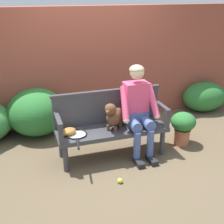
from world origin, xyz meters
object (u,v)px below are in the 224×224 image
object	(u,v)px
dog_on_bench	(113,116)
baseball_glove	(68,131)
tennis_racket	(77,135)
potted_plant	(183,126)
garden_bench	(112,132)
tennis_ball	(120,181)
person_seated	(138,108)

from	to	relation	value
dog_on_bench	baseball_glove	size ratio (longest dim) A/B	1.91
dog_on_bench	tennis_racket	size ratio (longest dim) A/B	0.73
dog_on_bench	potted_plant	distance (m)	1.19
garden_bench	baseball_glove	world-z (taller)	baseball_glove
dog_on_bench	tennis_ball	distance (m)	0.88
person_seated	baseball_glove	distance (m)	1.02
tennis_ball	person_seated	bearing A→B (deg)	53.27
baseball_glove	tennis_ball	distance (m)	0.95
potted_plant	person_seated	bearing A→B (deg)	-179.84
dog_on_bench	tennis_racket	bearing A→B (deg)	-177.08
baseball_glove	tennis_ball	size ratio (longest dim) A/B	3.33
garden_bench	tennis_racket	world-z (taller)	tennis_racket
tennis_racket	potted_plant	xyz separation A→B (m)	(1.67, 0.06, -0.13)
tennis_ball	baseball_glove	bearing A→B (deg)	127.07
person_seated	baseball_glove	xyz separation A→B (m)	(-0.99, 0.02, -0.23)
baseball_glove	tennis_ball	bearing A→B (deg)	-82.40
garden_bench	tennis_racket	size ratio (longest dim) A/B	2.73
dog_on_bench	potted_plant	size ratio (longest dim) A/B	0.80
person_seated	baseball_glove	size ratio (longest dim) A/B	5.95
potted_plant	garden_bench	bearing A→B (deg)	179.49
garden_bench	tennis_racket	distance (m)	0.53
garden_bench	tennis_ball	size ratio (longest dim) A/B	23.82
tennis_ball	potted_plant	bearing A→B (deg)	27.52
baseball_glove	tennis_ball	xyz separation A→B (m)	(0.51, -0.67, -0.45)
tennis_racket	tennis_ball	world-z (taller)	tennis_racket
person_seated	baseball_glove	bearing A→B (deg)	179.12
garden_bench	person_seated	world-z (taller)	person_seated
garden_bench	tennis_ball	world-z (taller)	garden_bench
tennis_ball	potted_plant	xyz separation A→B (m)	(1.26, 0.66, 0.29)
baseball_glove	potted_plant	world-z (taller)	baseball_glove
tennis_racket	potted_plant	distance (m)	1.67
tennis_racket	person_seated	bearing A→B (deg)	3.62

